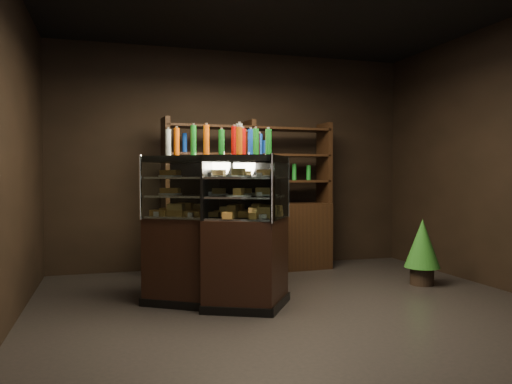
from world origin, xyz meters
TOP-DOWN VIEW (x-y plane):
  - ground at (0.00, 0.00)m, footprint 5.00×5.00m
  - room_shell at (0.00, 0.00)m, footprint 5.02×5.02m
  - display_case at (-0.50, 0.64)m, footprint 1.70×1.52m
  - food_display at (-0.50, 0.63)m, footprint 1.28×1.21m
  - bottles_top at (-0.51, 0.64)m, footprint 1.11×1.07m
  - potted_conifer at (1.80, 0.73)m, footprint 0.41×0.41m
  - back_shelving at (0.07, 2.05)m, footprint 2.29×0.54m

SIDE VIEW (x-z plane):
  - ground at x=0.00m, z-range 0.00..0.00m
  - display_case at x=-0.50m, z-range -0.25..1.24m
  - potted_conifer at x=1.80m, z-range 0.06..0.94m
  - back_shelving at x=0.07m, z-range -0.39..1.61m
  - food_display at x=-0.50m, z-range 0.86..1.31m
  - bottles_top at x=-0.51m, z-range 1.46..1.76m
  - room_shell at x=0.00m, z-range 0.44..3.45m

